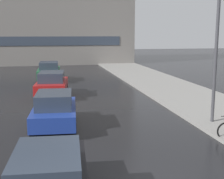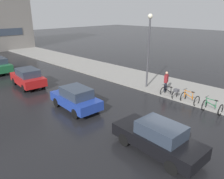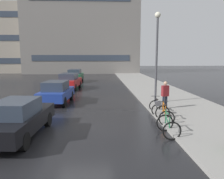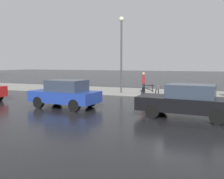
{
  "view_description": "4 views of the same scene",
  "coord_description": "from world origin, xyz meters",
  "px_view_note": "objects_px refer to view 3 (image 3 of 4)",
  "views": [
    {
      "loc": [
        -2.44,
        -7.01,
        3.95
      ],
      "look_at": [
        -0.03,
        5.14,
        1.71
      ],
      "focal_mm": 50.0,
      "sensor_mm": 36.0,
      "label": 1
    },
    {
      "loc": [
        -10.24,
        -5.13,
        6.24
      ],
      "look_at": [
        -0.58,
        4.3,
        1.36
      ],
      "focal_mm": 35.0,
      "sensor_mm": 36.0,
      "label": 2
    },
    {
      "loc": [
        0.72,
        -9.23,
        3.19
      ],
      "look_at": [
        1.46,
        4.37,
        1.16
      ],
      "focal_mm": 35.0,
      "sensor_mm": 36.0,
      "label": 3
    },
    {
      "loc": [
        -14.08,
        -1.58,
        2.44
      ],
      "look_at": [
        0.25,
        4.2,
        0.83
      ],
      "focal_mm": 40.0,
      "sensor_mm": 36.0,
      "label": 4
    }
  ],
  "objects_px": {
    "bicycle_third": "(157,106)",
    "car_black": "(18,118)",
    "bicycle_second": "(164,115)",
    "pedestrian": "(165,94)",
    "bicycle_nearest": "(168,126)",
    "car_green": "(75,75)",
    "car_red": "(69,81)",
    "streetlamp": "(157,47)",
    "car_blue": "(56,92)"
  },
  "relations": [
    {
      "from": "pedestrian",
      "to": "bicycle_third",
      "type": "bearing_deg",
      "value": -129.36
    },
    {
      "from": "bicycle_nearest",
      "to": "bicycle_third",
      "type": "distance_m",
      "value": 3.28
    },
    {
      "from": "car_blue",
      "to": "streetlamp",
      "type": "relative_size",
      "value": 0.65
    },
    {
      "from": "car_green",
      "to": "bicycle_nearest",
      "type": "bearing_deg",
      "value": -73.32
    },
    {
      "from": "pedestrian",
      "to": "car_black",
      "type": "bearing_deg",
      "value": -151.24
    },
    {
      "from": "bicycle_second",
      "to": "car_blue",
      "type": "distance_m",
      "value": 7.97
    },
    {
      "from": "car_black",
      "to": "car_green",
      "type": "height_order",
      "value": "car_green"
    },
    {
      "from": "bicycle_third",
      "to": "pedestrian",
      "type": "bearing_deg",
      "value": 50.64
    },
    {
      "from": "bicycle_nearest",
      "to": "streetlamp",
      "type": "relative_size",
      "value": 0.19
    },
    {
      "from": "car_green",
      "to": "streetlamp",
      "type": "bearing_deg",
      "value": -63.85
    },
    {
      "from": "car_blue",
      "to": "streetlamp",
      "type": "bearing_deg",
      "value": -7.21
    },
    {
      "from": "car_red",
      "to": "car_green",
      "type": "relative_size",
      "value": 0.98
    },
    {
      "from": "car_red",
      "to": "streetlamp",
      "type": "xyz_separation_m",
      "value": [
        6.82,
        -7.64,
        3.04
      ]
    },
    {
      "from": "bicycle_nearest",
      "to": "pedestrian",
      "type": "height_order",
      "value": "pedestrian"
    },
    {
      "from": "car_green",
      "to": "bicycle_second",
      "type": "bearing_deg",
      "value": -70.9
    },
    {
      "from": "bicycle_third",
      "to": "car_red",
      "type": "relative_size",
      "value": 0.35
    },
    {
      "from": "bicycle_third",
      "to": "car_black",
      "type": "xyz_separation_m",
      "value": [
        -6.43,
        -3.06,
        0.29
      ]
    },
    {
      "from": "car_green",
      "to": "car_blue",
      "type": "bearing_deg",
      "value": -89.03
    },
    {
      "from": "pedestrian",
      "to": "streetlamp",
      "type": "xyz_separation_m",
      "value": [
        -0.12,
        1.77,
        2.85
      ]
    },
    {
      "from": "bicycle_third",
      "to": "car_blue",
      "type": "bearing_deg",
      "value": 150.61
    },
    {
      "from": "bicycle_second",
      "to": "pedestrian",
      "type": "xyz_separation_m",
      "value": [
        0.73,
        2.42,
        0.59
      ]
    },
    {
      "from": "car_blue",
      "to": "bicycle_nearest",
      "type": "bearing_deg",
      "value": -49.23
    },
    {
      "from": "car_green",
      "to": "streetlamp",
      "type": "relative_size",
      "value": 0.68
    },
    {
      "from": "bicycle_third",
      "to": "car_black",
      "type": "bearing_deg",
      "value": -154.57
    },
    {
      "from": "streetlamp",
      "to": "car_green",
      "type": "bearing_deg",
      "value": 116.15
    },
    {
      "from": "pedestrian",
      "to": "bicycle_nearest",
      "type": "bearing_deg",
      "value": -104.72
    },
    {
      "from": "bicycle_third",
      "to": "car_blue",
      "type": "relative_size",
      "value": 0.36
    },
    {
      "from": "bicycle_second",
      "to": "streetlamp",
      "type": "xyz_separation_m",
      "value": [
        0.61,
        4.18,
        3.44
      ]
    },
    {
      "from": "pedestrian",
      "to": "streetlamp",
      "type": "distance_m",
      "value": 3.36
    },
    {
      "from": "bicycle_third",
      "to": "car_green",
      "type": "height_order",
      "value": "car_green"
    },
    {
      "from": "streetlamp",
      "to": "car_blue",
      "type": "bearing_deg",
      "value": 172.79
    },
    {
      "from": "car_blue",
      "to": "pedestrian",
      "type": "xyz_separation_m",
      "value": [
        6.89,
        -2.63,
        0.22
      ]
    },
    {
      "from": "car_red",
      "to": "pedestrian",
      "type": "bearing_deg",
      "value": -53.59
    },
    {
      "from": "car_blue",
      "to": "car_green",
      "type": "distance_m",
      "value": 13.4
    },
    {
      "from": "bicycle_nearest",
      "to": "car_red",
      "type": "height_order",
      "value": "car_red"
    },
    {
      "from": "car_green",
      "to": "pedestrian",
      "type": "bearing_deg",
      "value": -66.05
    },
    {
      "from": "bicycle_second",
      "to": "car_black",
      "type": "relative_size",
      "value": 0.26
    },
    {
      "from": "car_green",
      "to": "pedestrian",
      "type": "relative_size",
      "value": 2.33
    },
    {
      "from": "bicycle_nearest",
      "to": "car_black",
      "type": "xyz_separation_m",
      "value": [
        -6.06,
        0.2,
        0.36
      ]
    },
    {
      "from": "car_black",
      "to": "car_green",
      "type": "bearing_deg",
      "value": 89.94
    },
    {
      "from": "bicycle_third",
      "to": "car_green",
      "type": "distance_m",
      "value": 18.07
    },
    {
      "from": "bicycle_third",
      "to": "car_blue",
      "type": "height_order",
      "value": "car_blue"
    },
    {
      "from": "car_blue",
      "to": "car_red",
      "type": "xyz_separation_m",
      "value": [
        -0.05,
        6.78,
        0.03
      ]
    },
    {
      "from": "car_blue",
      "to": "pedestrian",
      "type": "height_order",
      "value": "pedestrian"
    },
    {
      "from": "car_red",
      "to": "streetlamp",
      "type": "relative_size",
      "value": 0.67
    },
    {
      "from": "car_black",
      "to": "car_red",
      "type": "xyz_separation_m",
      "value": [
        0.2,
        13.32,
        0.05
      ]
    },
    {
      "from": "bicycle_third",
      "to": "pedestrian",
      "type": "xyz_separation_m",
      "value": [
        0.7,
        0.86,
        0.53
      ]
    },
    {
      "from": "bicycle_second",
      "to": "car_red",
      "type": "relative_size",
      "value": 0.29
    },
    {
      "from": "car_black",
      "to": "car_blue",
      "type": "distance_m",
      "value": 6.55
    },
    {
      "from": "car_green",
      "to": "car_red",
      "type": "bearing_deg",
      "value": -88.44
    }
  ]
}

